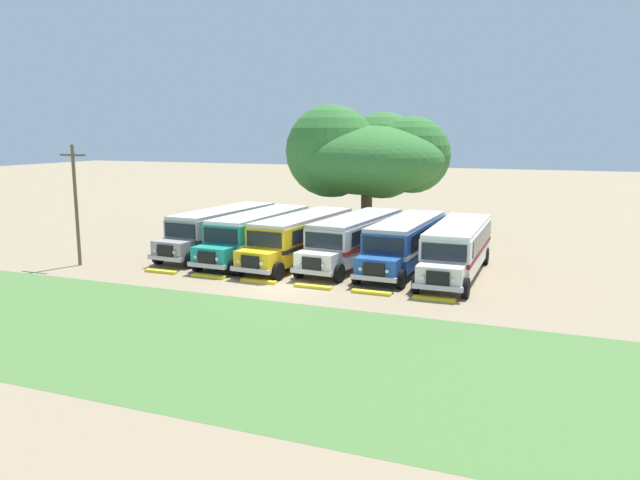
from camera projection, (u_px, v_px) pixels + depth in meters
ground_plane at (282, 287)px, 31.37m from camera, size 220.00×220.00×0.00m
foreground_grass_strip at (188, 337)px, 23.67m from camera, size 80.00×11.76×0.01m
parked_bus_slot_0 at (222, 228)px, 40.36m from camera, size 3.29×10.93×2.82m
parked_bus_slot_1 at (258, 233)px, 38.55m from camera, size 3.00×10.88×2.82m
parked_bus_slot_2 at (301, 236)px, 37.30m from camera, size 3.42×10.95×2.82m
parked_bus_slot_3 at (356, 237)px, 36.86m from camera, size 3.46×10.96×2.82m
parked_bus_slot_4 at (406, 241)px, 35.62m from camera, size 2.94×10.87×2.82m
parked_bus_slot_5 at (458, 247)px, 33.88m from camera, size 2.77×10.85×2.82m
curb_wheelstop_0 at (161, 271)px, 34.55m from camera, size 2.00×0.36×0.15m
curb_wheelstop_1 at (208, 276)px, 33.42m from camera, size 2.00×0.36×0.15m
curb_wheelstop_2 at (259, 281)px, 32.28m from camera, size 2.00×0.36×0.15m
curb_wheelstop_3 at (313, 287)px, 31.14m from camera, size 2.00×0.36×0.15m
curb_wheelstop_4 at (371, 293)px, 30.01m from camera, size 2.00×0.36×0.15m
curb_wheelstop_5 at (434, 299)px, 28.87m from camera, size 2.00×0.36×0.15m
broad_shade_tree at (369, 157)px, 48.53m from camera, size 12.44×12.99×9.93m
utility_pole at (76, 202)px, 35.92m from camera, size 1.80×0.20×7.11m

